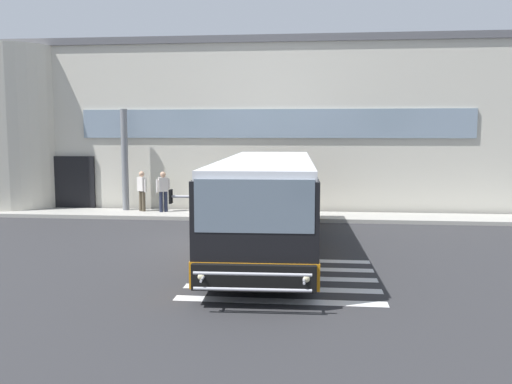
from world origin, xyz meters
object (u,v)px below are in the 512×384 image
object	(u,v)px
safety_bollard_yellow	(252,211)
bus_main_foreground	(267,206)
passenger_by_doorway	(163,189)
entry_support_column	(125,160)
passenger_near_column	(142,189)

from	to	relation	value
safety_bollard_yellow	bus_main_foreground	bearing A→B (deg)	-78.40
passenger_by_doorway	safety_bollard_yellow	bearing A→B (deg)	-20.58
entry_support_column	safety_bollard_yellow	size ratio (longest dim) A/B	4.73
passenger_near_column	safety_bollard_yellow	xyz separation A→B (m)	(4.80, -1.54, -0.63)
bus_main_foreground	safety_bollard_yellow	bearing A→B (deg)	101.60
passenger_near_column	bus_main_foreground	bearing A→B (deg)	-47.88
passenger_near_column	passenger_by_doorway	bearing A→B (deg)	-5.41
bus_main_foreground	passenger_by_doorway	size ratio (longest dim) A/B	6.57
passenger_by_doorway	safety_bollard_yellow	world-z (taller)	passenger_by_doorway
entry_support_column	safety_bollard_yellow	distance (m)	6.16
bus_main_foreground	entry_support_column	bearing A→B (deg)	134.68
safety_bollard_yellow	entry_support_column	bearing A→B (deg)	162.17
bus_main_foreground	passenger_near_column	world-z (taller)	bus_main_foreground
entry_support_column	passenger_near_column	distance (m)	1.47
entry_support_column	passenger_near_column	xyz separation A→B (m)	(0.80, -0.26, -1.20)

